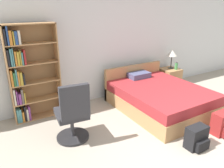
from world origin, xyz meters
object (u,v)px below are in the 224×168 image
object	(u,v)px
nightstand	(169,78)
table_lamp	(172,54)
water_bottle	(176,66)
bed	(158,97)
office_chair	(73,115)
backpack_black	(197,138)
backpack_red	(222,124)
bookshelf	(27,74)

from	to	relation	value
nightstand	table_lamp	bearing A→B (deg)	33.74
water_bottle	nightstand	bearing A→B (deg)	127.31
bed	table_lamp	size ratio (longest dim) A/B	4.08
office_chair	nightstand	bearing A→B (deg)	18.11
table_lamp	backpack_black	world-z (taller)	table_lamp
table_lamp	backpack_red	bearing A→B (deg)	-112.94
bookshelf	water_bottle	world-z (taller)	bookshelf
bed	office_chair	size ratio (longest dim) A/B	1.92
bed	table_lamp	xyz separation A→B (m)	(1.17, 0.83, 0.65)
office_chair	table_lamp	xyz separation A→B (m)	(3.17, 1.06, 0.44)
table_lamp	water_bottle	size ratio (longest dim) A/B	2.52
table_lamp	backpack_black	bearing A→B (deg)	-126.20
bed	backpack_red	size ratio (longest dim) A/B	5.05
bed	nightstand	world-z (taller)	bed
backpack_red	water_bottle	bearing A→B (deg)	64.70
bed	nightstand	distance (m)	1.37
nightstand	water_bottle	size ratio (longest dim) A/B	2.64
backpack_red	nightstand	bearing A→B (deg)	67.95
bookshelf	nightstand	xyz separation A→B (m)	(3.53, -0.13, -0.66)
bookshelf	backpack_black	world-z (taller)	bookshelf
bed	backpack_red	bearing A→B (deg)	-78.98
nightstand	water_bottle	distance (m)	0.38
backpack_black	backpack_red	bearing A→B (deg)	3.34
bookshelf	office_chair	size ratio (longest dim) A/B	1.75
water_bottle	backpack_black	world-z (taller)	water_bottle
nightstand	bed	bearing A→B (deg)	-144.53
backpack_black	office_chair	bearing A→B (deg)	143.74
table_lamp	backpack_red	xyz separation A→B (m)	(-0.91, -2.16, -0.72)
bed	office_chair	bearing A→B (deg)	-173.65
nightstand	backpack_black	size ratio (longest dim) A/B	1.41
water_bottle	backpack_red	xyz separation A→B (m)	(-0.95, -2.01, -0.41)
backpack_red	backpack_black	xyz separation A→B (m)	(-0.70, -0.04, -0.02)
water_bottle	backpack_black	xyz separation A→B (m)	(-1.65, -2.05, -0.43)
bed	water_bottle	distance (m)	1.43
bed	backpack_black	distance (m)	1.44
bookshelf	backpack_red	world-z (taller)	bookshelf
bookshelf	office_chair	xyz separation A→B (m)	(0.41, -1.15, -0.45)
backpack_red	backpack_black	bearing A→B (deg)	-176.66
bookshelf	water_bottle	bearing A→B (deg)	-3.85
bed	office_chair	xyz separation A→B (m)	(-2.00, -0.22, 0.21)
bookshelf	backpack_black	bearing A→B (deg)	-49.35
bed	water_bottle	size ratio (longest dim) A/B	10.28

